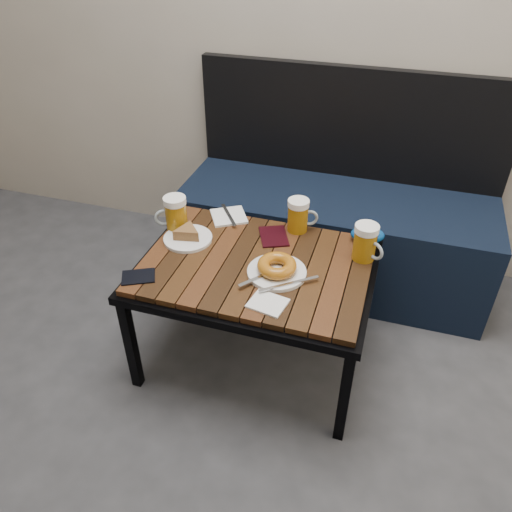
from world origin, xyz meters
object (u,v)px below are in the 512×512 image
(beer_mug_right, at_px, (366,242))
(plate_bagel, at_px, (277,269))
(plate_pie, at_px, (188,235))
(knit_pouch, at_px, (367,235))
(bench, at_px, (334,227))
(passport_navy, at_px, (138,277))
(passport_burgundy, at_px, (274,236))
(beer_mug_left, at_px, (175,214))
(beer_mug_centre, at_px, (299,215))
(cafe_table, at_px, (256,272))

(beer_mug_right, relative_size, plate_bagel, 0.55)
(plate_pie, distance_m, plate_bagel, 0.39)
(plate_pie, xyz_separation_m, knit_pouch, (0.65, 0.20, 0.01))
(bench, bearing_deg, plate_pie, -130.06)
(passport_navy, xyz_separation_m, passport_burgundy, (0.38, 0.38, 0.00))
(bench, relative_size, beer_mug_left, 10.00)
(beer_mug_centre, relative_size, knit_pouch, 1.04)
(knit_pouch, bearing_deg, beer_mug_centre, -179.32)
(passport_burgundy, distance_m, knit_pouch, 0.35)
(knit_pouch, bearing_deg, beer_mug_right, -88.82)
(beer_mug_centre, xyz_separation_m, passport_navy, (-0.45, -0.46, -0.06))
(bench, relative_size, cafe_table, 1.67)
(beer_mug_right, relative_size, passport_burgundy, 0.98)
(plate_pie, bearing_deg, beer_mug_left, 142.03)
(plate_bagel, bearing_deg, knit_pouch, 47.68)
(beer_mug_right, height_order, knit_pouch, beer_mug_right)
(plate_bagel, distance_m, passport_navy, 0.48)
(bench, xyz_separation_m, knit_pouch, (0.17, -0.37, 0.23))
(beer_mug_left, relative_size, beer_mug_centre, 1.06)
(beer_mug_centre, height_order, plate_pie, beer_mug_centre)
(beer_mug_centre, bearing_deg, cafe_table, -128.85)
(beer_mug_centre, height_order, passport_navy, beer_mug_centre)
(cafe_table, bearing_deg, plate_pie, 168.33)
(knit_pouch, bearing_deg, passport_navy, -147.52)
(beer_mug_right, bearing_deg, passport_navy, -121.53)
(beer_mug_centre, distance_m, knit_pouch, 0.27)
(passport_navy, relative_size, knit_pouch, 0.88)
(plate_pie, height_order, passport_navy, plate_pie)
(cafe_table, distance_m, passport_burgundy, 0.18)
(passport_burgundy, bearing_deg, plate_pie, 176.58)
(plate_pie, distance_m, knit_pouch, 0.68)
(beer_mug_right, xyz_separation_m, plate_pie, (-0.65, -0.08, -0.05))
(beer_mug_left, bearing_deg, plate_pie, 114.46)
(plate_bagel, height_order, passport_navy, plate_bagel)
(passport_navy, bearing_deg, passport_burgundy, 108.34)
(bench, height_order, knit_pouch, bench)
(knit_pouch, bearing_deg, plate_bagel, -132.32)
(passport_navy, bearing_deg, cafe_table, 92.63)
(bench, height_order, beer_mug_left, bench)
(cafe_table, bearing_deg, plate_bagel, -25.64)
(plate_pie, bearing_deg, cafe_table, -11.67)
(plate_pie, distance_m, passport_navy, 0.27)
(beer_mug_centre, xyz_separation_m, beer_mug_right, (0.27, -0.11, 0.00))
(cafe_table, bearing_deg, knit_pouch, 35.38)
(beer_mug_centre, bearing_deg, plate_pie, -171.99)
(plate_pie, bearing_deg, bench, 49.94)
(passport_navy, bearing_deg, knit_pouch, 95.73)
(beer_mug_left, distance_m, plate_pie, 0.10)
(plate_pie, bearing_deg, plate_bagel, -15.13)
(plate_bagel, bearing_deg, beer_mug_right, 33.74)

